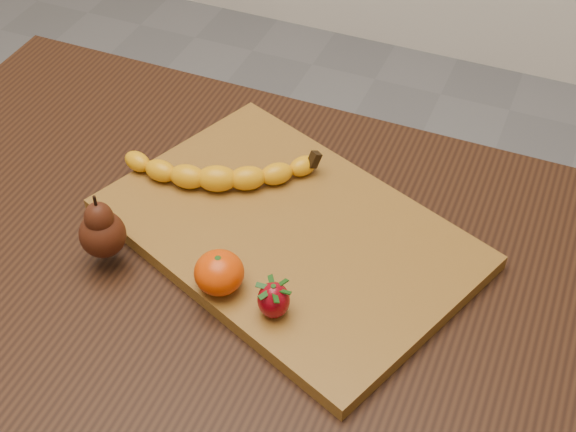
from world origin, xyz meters
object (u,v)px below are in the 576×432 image
at_px(pear, 100,225).
at_px(mandarin, 219,273).
at_px(cutting_board, 288,233).
at_px(table, 209,306).

relative_size(pear, mandarin, 1.51).
bearing_deg(mandarin, cutting_board, 73.85).
height_order(table, cutting_board, cutting_board).
bearing_deg(table, pear, -152.52).
height_order(pear, mandarin, pear).
distance_m(cutting_board, mandarin, 0.13).
distance_m(pear, mandarin, 0.16).
distance_m(table, pear, 0.20).
distance_m(table, cutting_board, 0.15).
relative_size(table, cutting_board, 2.22).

